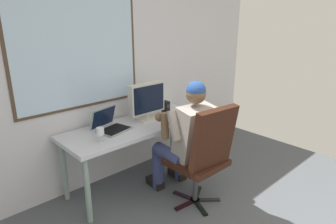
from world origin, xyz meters
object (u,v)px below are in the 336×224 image
at_px(desk, 137,131).
at_px(office_chair, 205,152).
at_px(crt_monitor, 147,99).
at_px(laptop, 109,124).
at_px(desk_speaker, 166,107).
at_px(cd_case, 181,115).
at_px(person_seated, 187,137).
at_px(wine_glass, 100,132).

height_order(desk, office_chair, office_chair).
relative_size(crt_monitor, laptop, 1.18).
relative_size(desk_speaker, cd_case, 0.99).
distance_m(desk_speaker, cd_case, 0.22).
bearing_deg(person_seated, laptop, 129.04).
xyz_separation_m(desk_speaker, cd_case, (0.07, -0.20, -0.07)).
xyz_separation_m(person_seated, wine_glass, (-0.74, 0.41, 0.14)).
relative_size(desk, office_chair, 1.54).
relative_size(desk, desk_speaker, 11.64).
xyz_separation_m(desk, cd_case, (0.58, -0.10, 0.08)).
xyz_separation_m(laptop, cd_case, (0.88, -0.18, -0.06)).
bearing_deg(office_chair, crt_monitor, 90.25).
distance_m(crt_monitor, laptop, 0.52).
bearing_deg(crt_monitor, desk_speaker, 8.28).
height_order(wine_glass, desk_speaker, desk_speaker).
xyz_separation_m(laptop, desk_speaker, (0.81, 0.02, 0.01)).
xyz_separation_m(crt_monitor, desk_speaker, (0.33, 0.05, -0.17)).
bearing_deg(crt_monitor, office_chair, -89.75).
bearing_deg(desk_speaker, person_seated, -115.31).
relative_size(desk, cd_case, 11.58).
relative_size(wine_glass, cd_case, 0.99).
relative_size(person_seated, laptop, 3.33).
relative_size(laptop, cd_case, 2.66).
xyz_separation_m(wine_glass, desk_speaker, (1.04, 0.24, -0.03)).
bearing_deg(cd_case, office_chair, -118.98).
bearing_deg(person_seated, office_chair, -94.72).
bearing_deg(person_seated, desk_speaker, 64.69).
distance_m(wine_glass, desk_speaker, 1.07).
relative_size(office_chair, laptop, 2.83).
xyz_separation_m(crt_monitor, cd_case, (0.40, -0.15, -0.23)).
bearing_deg(desk_speaker, crt_monitor, -171.72).
xyz_separation_m(crt_monitor, wine_glass, (-0.71, -0.19, -0.14)).
bearing_deg(desk_speaker, office_chair, -109.80).
bearing_deg(cd_case, laptop, 168.74).
relative_size(laptop, desk_speaker, 2.68).
bearing_deg(wine_glass, desk, 14.95).
distance_m(wine_glass, cd_case, 1.11).
distance_m(office_chair, cd_case, 0.82).
height_order(office_chair, desk_speaker, office_chair).
distance_m(office_chair, laptop, 1.03).
bearing_deg(cd_case, wine_glass, -177.94).
height_order(desk_speaker, cd_case, desk_speaker).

